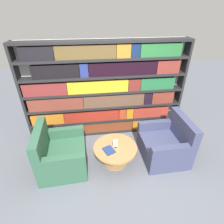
{
  "coord_description": "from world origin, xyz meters",
  "views": [
    {
      "loc": [
        -0.32,
        -2.11,
        2.6
      ],
      "look_at": [
        0.06,
        0.71,
        0.87
      ],
      "focal_mm": 28.0,
      "sensor_mm": 36.0,
      "label": 1
    }
  ],
  "objects": [
    {
      "name": "armchair_right",
      "position": [
        1.07,
        0.32,
        0.29
      ],
      "size": [
        0.83,
        0.9,
        0.86
      ],
      "rotation": [
        0.0,
        0.0,
        -1.56
      ],
      "color": "#42476B",
      "rests_on": "ground_plane"
    },
    {
      "name": "bookshelf",
      "position": [
        -0.02,
        1.31,
        1.03
      ],
      "size": [
        3.4,
        0.3,
        2.08
      ],
      "color": "silver",
      "rests_on": "ground_plane"
    },
    {
      "name": "table_sign",
      "position": [
        0.06,
        0.27,
        0.46
      ],
      "size": [
        0.08,
        0.06,
        0.17
      ],
      "color": "black",
      "rests_on": "coffee_table"
    },
    {
      "name": "stray_book",
      "position": [
        -0.06,
        0.18,
        0.4
      ],
      "size": [
        0.24,
        0.26,
        0.03
      ],
      "color": "navy",
      "rests_on": "coffee_table"
    },
    {
      "name": "ground_plane",
      "position": [
        0.0,
        0.0,
        0.0
      ],
      "size": [
        14.0,
        14.0,
        0.0
      ],
      "primitive_type": "plane",
      "color": "slate"
    },
    {
      "name": "armchair_left",
      "position": [
        -0.94,
        0.31,
        0.29
      ],
      "size": [
        0.85,
        0.93,
        0.86
      ],
      "rotation": [
        0.0,
        0.0,
        1.62
      ],
      "color": "#336047",
      "rests_on": "ground_plane"
    },
    {
      "name": "coffee_table",
      "position": [
        0.06,
        0.27,
        0.28
      ],
      "size": [
        0.81,
        0.81,
        0.39
      ],
      "color": "#AD7F4C",
      "rests_on": "ground_plane"
    }
  ]
}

